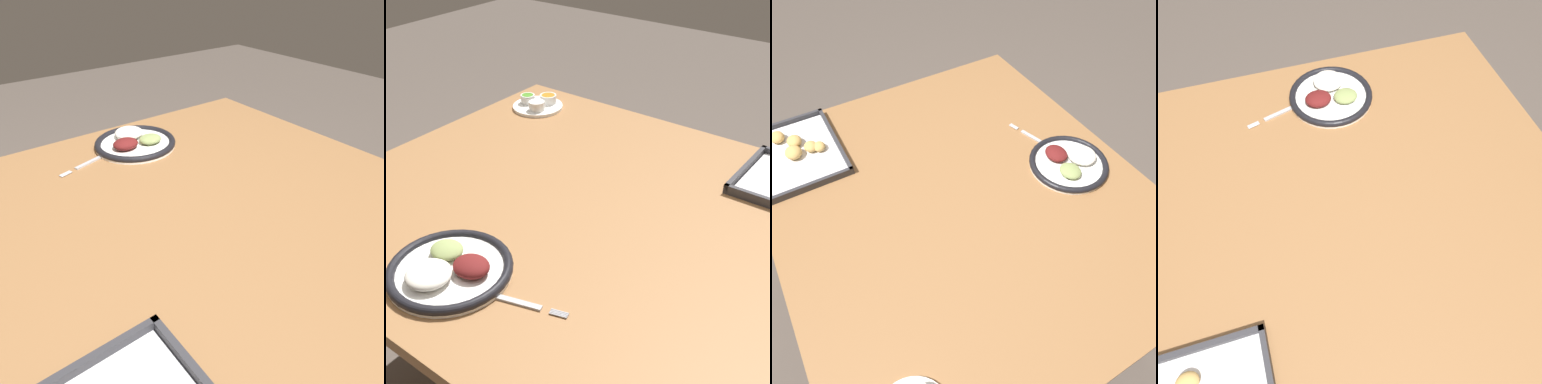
# 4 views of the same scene
# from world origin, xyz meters

# --- Properties ---
(ground_plane) EXTENTS (8.00, 8.00, 0.00)m
(ground_plane) POSITION_xyz_m (0.00, 0.00, 0.00)
(ground_plane) COLOR #564C44
(dining_table) EXTENTS (1.23, 1.08, 0.72)m
(dining_table) POSITION_xyz_m (0.00, 0.00, 0.63)
(dining_table) COLOR olive
(dining_table) RESTS_ON ground_plane
(dinner_plate) EXTENTS (0.25, 0.25, 0.04)m
(dinner_plate) POSITION_xyz_m (-0.07, -0.36, 0.73)
(dinner_plate) COLOR white
(dinner_plate) RESTS_ON dining_table
(fork) EXTENTS (0.19, 0.07, 0.00)m
(fork) POSITION_xyz_m (0.09, -0.35, 0.72)
(fork) COLOR #B2B2B7
(fork) RESTS_ON dining_table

